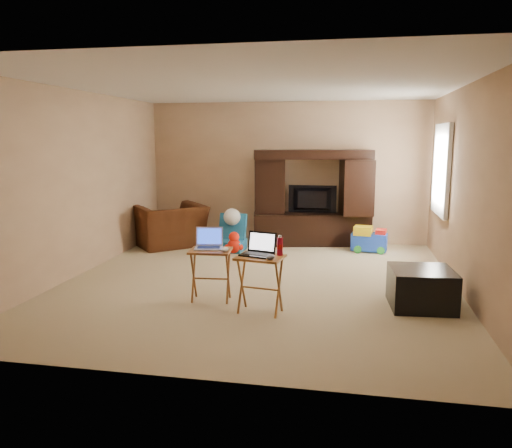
% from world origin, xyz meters
% --- Properties ---
extents(floor, '(5.50, 5.50, 0.00)m').
position_xyz_m(floor, '(0.00, 0.00, 0.00)').
color(floor, '#C5B188').
rests_on(floor, ground).
extents(ceiling, '(5.50, 5.50, 0.00)m').
position_xyz_m(ceiling, '(0.00, 0.00, 2.50)').
color(ceiling, silver).
rests_on(ceiling, ground).
extents(wall_back, '(5.00, 0.00, 5.00)m').
position_xyz_m(wall_back, '(0.00, 2.75, 1.25)').
color(wall_back, tan).
rests_on(wall_back, ground).
extents(wall_front, '(5.00, 0.00, 5.00)m').
position_xyz_m(wall_front, '(0.00, -2.75, 1.25)').
color(wall_front, tan).
rests_on(wall_front, ground).
extents(wall_left, '(0.00, 5.50, 5.50)m').
position_xyz_m(wall_left, '(-2.50, 0.00, 1.25)').
color(wall_left, tan).
rests_on(wall_left, ground).
extents(wall_right, '(0.00, 5.50, 5.50)m').
position_xyz_m(wall_right, '(2.50, 0.00, 1.25)').
color(wall_right, tan).
rests_on(wall_right, ground).
extents(window_pane, '(0.00, 1.20, 1.20)m').
position_xyz_m(window_pane, '(2.48, 1.55, 1.40)').
color(window_pane, white).
rests_on(window_pane, ground).
extents(window_frame, '(0.06, 1.14, 1.34)m').
position_xyz_m(window_frame, '(2.46, 1.55, 1.40)').
color(window_frame, white).
rests_on(window_frame, ground).
extents(entertainment_center, '(2.09, 0.91, 1.66)m').
position_xyz_m(entertainment_center, '(0.49, 2.47, 0.83)').
color(entertainment_center, black).
rests_on(entertainment_center, floor).
extents(television, '(0.85, 0.12, 0.49)m').
position_xyz_m(television, '(0.49, 2.50, 0.80)').
color(television, black).
rests_on(television, entertainment_center).
extents(recliner, '(1.48, 1.47, 0.72)m').
position_xyz_m(recliner, '(-1.91, 1.86, 0.36)').
color(recliner, '#40200D').
rests_on(recliner, floor).
extents(child_rocker, '(0.49, 0.55, 0.62)m').
position_xyz_m(child_rocker, '(-0.80, 1.71, 0.31)').
color(child_rocker, '#16557D').
rests_on(child_rocker, floor).
extents(plush_toy, '(0.33, 0.27, 0.36)m').
position_xyz_m(plush_toy, '(-0.69, 1.53, 0.18)').
color(plush_toy, red).
rests_on(plush_toy, floor).
extents(push_toy, '(0.64, 0.50, 0.43)m').
position_xyz_m(push_toy, '(1.48, 2.07, 0.22)').
color(push_toy, blue).
rests_on(push_toy, floor).
extents(ottoman, '(0.72, 0.72, 0.43)m').
position_xyz_m(ottoman, '(1.96, -0.65, 0.22)').
color(ottoman, black).
rests_on(ottoman, floor).
extents(tray_table_left, '(0.49, 0.41, 0.60)m').
position_xyz_m(tray_table_left, '(-0.40, -0.87, 0.30)').
color(tray_table_left, '#935323').
rests_on(tray_table_left, floor).
extents(tray_table_right, '(0.53, 0.45, 0.62)m').
position_xyz_m(tray_table_right, '(0.23, -1.17, 0.31)').
color(tray_table_right, '#995D25').
rests_on(tray_table_right, floor).
extents(laptop_left, '(0.36, 0.32, 0.24)m').
position_xyz_m(laptop_left, '(-0.43, -0.84, 0.72)').
color(laptop_left, '#B6B6BC').
rests_on(laptop_left, tray_table_left).
extents(laptop_right, '(0.39, 0.35, 0.24)m').
position_xyz_m(laptop_right, '(0.19, -1.15, 0.74)').
color(laptop_right, black).
rests_on(laptop_right, tray_table_right).
extents(mouse_left, '(0.09, 0.13, 0.05)m').
position_xyz_m(mouse_left, '(-0.21, -0.94, 0.63)').
color(mouse_left, silver).
rests_on(mouse_left, tray_table_left).
extents(mouse_right, '(0.11, 0.14, 0.05)m').
position_xyz_m(mouse_right, '(0.36, -1.29, 0.65)').
color(mouse_right, '#46464C').
rests_on(mouse_right, tray_table_right).
extents(water_bottle, '(0.06, 0.06, 0.19)m').
position_xyz_m(water_bottle, '(0.43, -1.09, 0.72)').
color(water_bottle, red).
rests_on(water_bottle, tray_table_right).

